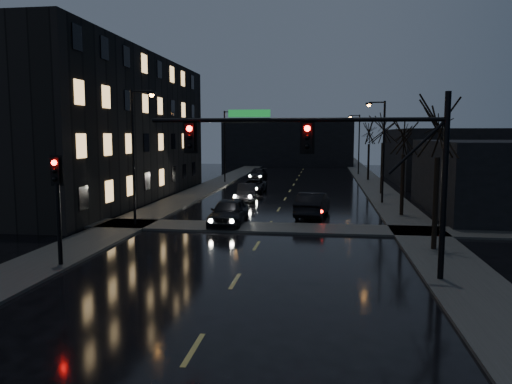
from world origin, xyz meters
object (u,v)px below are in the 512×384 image
(oncoming_car_b, at_px, (247,193))
(oncoming_car_c, at_px, (253,186))
(lead_car, at_px, (313,204))
(oncoming_car_d, at_px, (258,174))
(oncoming_car_a, at_px, (229,212))

(oncoming_car_b, height_order, oncoming_car_c, oncoming_car_b)
(lead_car, bearing_deg, oncoming_car_c, -58.24)
(oncoming_car_b, bearing_deg, lead_car, -58.51)
(oncoming_car_c, relative_size, lead_car, 0.92)
(oncoming_car_c, relative_size, oncoming_car_d, 0.99)
(oncoming_car_d, xyz_separation_m, lead_car, (7.13, -25.74, 0.15))
(oncoming_car_b, bearing_deg, oncoming_car_d, 88.31)
(oncoming_car_c, bearing_deg, oncoming_car_d, 96.76)
(oncoming_car_b, relative_size, lead_car, 0.84)
(oncoming_car_c, xyz_separation_m, oncoming_car_d, (-1.31, 12.90, 0.04))
(oncoming_car_c, bearing_deg, oncoming_car_b, -86.29)
(oncoming_car_b, xyz_separation_m, lead_car, (5.55, -7.09, 0.13))
(oncoming_car_c, distance_m, oncoming_car_d, 12.97)
(oncoming_car_c, height_order, oncoming_car_d, oncoming_car_d)
(oncoming_car_d, bearing_deg, oncoming_car_a, -82.81)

